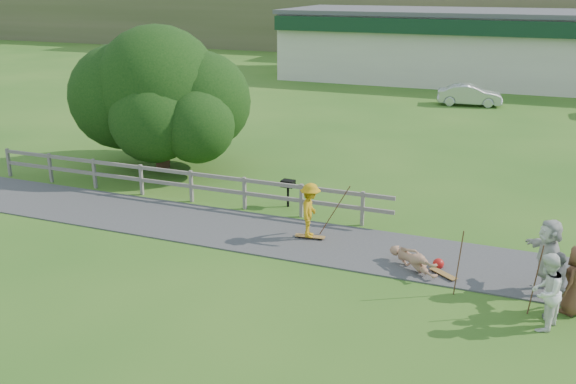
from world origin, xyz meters
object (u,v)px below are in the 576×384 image
Objects in this scene: spectator_d at (547,257)px; car_silver at (470,95)px; skater_rider at (310,214)px; spectator_c at (576,280)px; spectator_b at (557,285)px; skater_fallen at (413,260)px; spectator_a at (546,292)px; bbq at (288,193)px; tree at (160,120)px.

spectator_d reaches higher than car_silver.
spectator_c is at bearing -115.36° from skater_rider.
spectator_b is at bearing -119.27° from skater_rider.
spectator_c reaches higher than skater_fallen.
skater_fallen is 1.00× the size of spectator_c.
spectator_a is 1.08× the size of spectator_c.
skater_fallen is 5.92m from bbq.
skater_fallen is 3.94m from spectator_c.
bbq is at bearing -105.07° from spectator_a.
spectator_c is at bearing -175.96° from car_silver.
skater_rider reaches higher than skater_fallen.
spectator_b reaches higher than bbq.
car_silver is at bearing -151.86° from spectator_a.
spectator_c is (0.39, 0.39, 0.02)m from spectator_b.
tree is (-14.70, 7.14, 1.14)m from spectator_b.
spectator_a is 0.92× the size of spectator_d.
skater_rider is 3.40m from skater_fallen.
spectator_a is 26.47m from car_silver.
skater_rider reaches higher than spectator_b.
spectator_b is 1.20m from spectator_d.
skater_fallen is at bearing -79.46° from spectator_c.
bbq is (-4.86, 3.38, 0.16)m from skater_fallen.
skater_rider is at bearing 167.87° from car_silver.
spectator_c is at bearing 19.23° from spectator_d.
tree is at bearing 48.27° from skater_rider.
bbq reaches higher than skater_fallen.
tree reaches higher than spectator_c.
skater_fallen is at bearing -93.31° from spectator_b.
skater_fallen is 0.21× the size of tree.
spectator_d is at bearing -117.74° from spectator_c.
bbq is (-8.67, 4.26, -0.35)m from spectator_c.
car_silver is 21.09m from bbq.
bbq is (6.43, -2.49, -1.48)m from tree.
bbq is at bearing -102.23° from spectator_b.
spectator_a is 0.46× the size of car_silver.
skater_fallen is 0.86× the size of spectator_d.
skater_rider is 6.99m from spectator_b.
skater_fallen is 3.67m from spectator_b.
car_silver is at bearing 42.59° from skater_fallen.
spectator_c reaches higher than bbq.
spectator_b is at bearing -26.98° from bbq.
spectator_c is at bearing -23.82° from bbq.
spectator_c is 0.85× the size of spectator_d.
skater_rider is 9.51m from tree.
bbq is at bearing 23.96° from skater_rider.
skater_fallen is at bearing -117.46° from skater_rider.
tree is 7.05m from bbq.
spectator_a is at bearing -3.58° from spectator_b.
skater_rider is at bearing -95.93° from spectator_a.
skater_rider is 2.93m from bbq.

